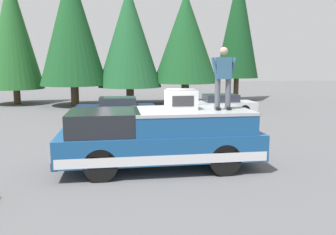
% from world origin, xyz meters
% --- Properties ---
extents(ground_plane, '(90.00, 90.00, 0.00)m').
position_xyz_m(ground_plane, '(0.00, 0.00, 0.00)').
color(ground_plane, '#565659').
extents(pickup_truck, '(2.01, 5.54, 1.65)m').
position_xyz_m(pickup_truck, '(-0.28, -0.52, 0.87)').
color(pickup_truck, navy).
rests_on(pickup_truck, ground).
extents(compressor_unit, '(0.65, 0.84, 0.56)m').
position_xyz_m(compressor_unit, '(-0.26, -1.10, 1.93)').
color(compressor_unit, silver).
rests_on(compressor_unit, pickup_truck).
extents(person_on_truck_bed, '(0.29, 0.72, 1.69)m').
position_xyz_m(person_on_truck_bed, '(-0.52, -2.21, 2.55)').
color(person_on_truck_bed, '#4C515B').
rests_on(person_on_truck_bed, pickup_truck).
extents(parked_car_silver, '(1.64, 4.10, 1.16)m').
position_xyz_m(parked_car_silver, '(9.31, -5.17, 0.58)').
color(parked_car_silver, silver).
rests_on(parked_car_silver, ground).
extents(parked_car_navy, '(1.64, 4.10, 1.16)m').
position_xyz_m(parked_car_navy, '(8.50, 0.70, 0.58)').
color(parked_car_navy, navy).
rests_on(parked_car_navy, ground).
extents(conifer_far_left, '(3.31, 3.31, 10.16)m').
position_xyz_m(conifer_far_left, '(16.54, -8.77, 5.96)').
color(conifer_far_left, '#4C3826').
rests_on(conifer_far_left, ground).
extents(conifer_left, '(4.75, 4.75, 8.05)m').
position_xyz_m(conifer_left, '(15.25, -4.37, 4.77)').
color(conifer_left, '#4C3826').
rests_on(conifer_left, ground).
extents(conifer_center_left, '(4.52, 4.52, 8.25)m').
position_xyz_m(conifer_center_left, '(15.08, -0.29, 4.74)').
color(conifer_center_left, '#4C3826').
rests_on(conifer_center_left, ground).
extents(conifer_center_right, '(4.55, 4.55, 9.45)m').
position_xyz_m(conifer_center_right, '(14.95, 3.56, 5.43)').
color(conifer_center_right, '#4C3826').
rests_on(conifer_center_right, ground).
extents(conifer_right, '(3.92, 3.92, 9.16)m').
position_xyz_m(conifer_right, '(16.52, 7.83, 5.12)').
color(conifer_right, '#4C3826').
rests_on(conifer_right, ground).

